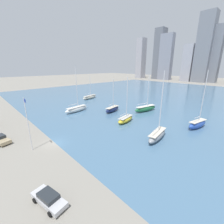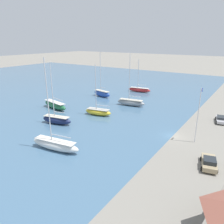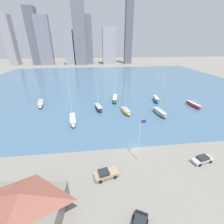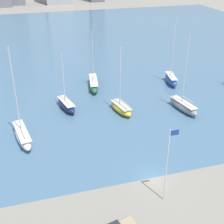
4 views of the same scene
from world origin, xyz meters
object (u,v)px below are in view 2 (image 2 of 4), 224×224
sailboat_white (55,144)px  sailboat_gray (131,102)px  flag_pole (198,114)px  sailboat_green (55,105)px  sailboat_red (139,90)px  sailboat_navy (57,120)px  sailboat_yellow (98,112)px  parked_sedan_silver (221,119)px  sailboat_blue (102,93)px  parked_pickup_tan (209,162)px

sailboat_white → sailboat_gray: bearing=-5.3°
flag_pole → sailboat_green: size_ratio=0.81×
flag_pole → sailboat_red: size_ratio=0.89×
sailboat_gray → sailboat_navy: sailboat_gray is taller
sailboat_navy → sailboat_white: bearing=-145.8°
sailboat_yellow → parked_sedan_silver: sailboat_yellow is taller
sailboat_yellow → sailboat_blue: bearing=22.1°
sailboat_navy → parked_pickup_tan: 33.94m
sailboat_red → sailboat_green: bearing=153.6°
flag_pole → sailboat_red: sailboat_red is taller
parked_pickup_tan → sailboat_white: bearing=7.0°
sailboat_gray → sailboat_red: (17.67, 6.20, -0.14)m
sailboat_gray → sailboat_navy: bearing=152.6°
sailboat_navy → parked_sedan_silver: (22.85, -32.20, -0.26)m
sailboat_red → parked_sedan_silver: (-17.72, -31.05, -0.16)m
flag_pole → parked_sedan_silver: bearing=-9.1°
sailboat_blue → sailboat_yellow: (-16.43, -10.88, -0.23)m
sailboat_blue → sailboat_gray: sailboat_gray is taller
flag_pole → sailboat_gray: sailboat_gray is taller
parked_sedan_silver → sailboat_white: bearing=-137.6°
parked_pickup_tan → sailboat_blue: bearing=-47.5°
sailboat_white → sailboat_gray: (32.05, 2.23, 0.00)m
flag_pole → sailboat_white: 27.09m
sailboat_red → sailboat_green: sailboat_green is taller
sailboat_yellow → parked_sedan_silver: bearing=-77.4°
parked_pickup_tan → parked_sedan_silver: (22.52, 1.74, -0.07)m
sailboat_white → parked_sedan_silver: 39.19m
sailboat_white → sailboat_red: 50.43m
parked_pickup_tan → sailboat_navy: bearing=-13.7°
sailboat_red → parked_sedan_silver: sailboat_red is taller
sailboat_blue → parked_pickup_tan: bearing=-112.9°
sailboat_white → sailboat_yellow: size_ratio=1.24×
flag_pole → sailboat_navy: (-8.18, 29.84, -4.85)m
sailboat_blue → sailboat_green: sailboat_blue is taller
sailboat_white → sailboat_navy: sailboat_white is taller
sailboat_green → parked_pickup_tan: bearing=-90.1°
sailboat_red → sailboat_yellow: bearing=177.7°
sailboat_navy → sailboat_gray: bearing=-29.9°
sailboat_red → parked_sedan_silver: bearing=-128.1°
flag_pole → sailboat_white: sailboat_white is taller
sailboat_gray → sailboat_navy: size_ratio=1.28×
sailboat_blue → parked_sedan_silver: size_ratio=2.86×
sailboat_gray → sailboat_green: sailboat_gray is taller
sailboat_white → sailboat_navy: size_ratio=1.37×
sailboat_gray → sailboat_red: bearing=9.7°
flag_pole → sailboat_green: bearing=90.2°
flag_pole → sailboat_green: (-0.16, 39.27, -4.76)m
parked_sedan_silver → sailboat_red: bearing=138.0°
sailboat_red → parked_pickup_tan: (-40.24, -32.79, -0.09)m
sailboat_gray → parked_sedan_silver: size_ratio=2.87×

